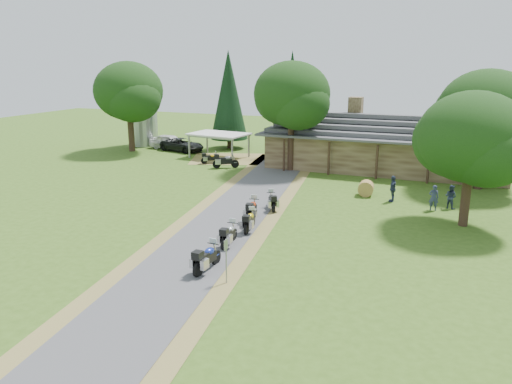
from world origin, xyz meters
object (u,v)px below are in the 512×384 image
at_px(motorcycle_row_c, 250,220).
at_px(motorcycle_carport_b, 226,160).
at_px(silo, 143,117).
at_px(car_dark_suv, 182,142).
at_px(motorcycle_row_d, 252,208).
at_px(motorcycle_row_b, 229,233).
at_px(motorcycle_row_e, 272,200).
at_px(motorcycle_row_a, 207,256).
at_px(hay_bale, 366,188).
at_px(car_white_sedan, 170,140).
at_px(motorcycle_carport_a, 211,158).
at_px(lodge, 385,141).
at_px(carport, 219,145).

height_order(motorcycle_row_c, motorcycle_carport_b, motorcycle_carport_b).
height_order(silo, car_dark_suv, silo).
bearing_deg(motorcycle_row_c, motorcycle_row_d, 9.99).
xyz_separation_m(motorcycle_row_b, motorcycle_row_e, (-0.15, 6.95, -0.03)).
height_order(motorcycle_row_d, motorcycle_row_e, motorcycle_row_d).
height_order(silo, motorcycle_carport_b, silo).
height_order(silo, motorcycle_row_a, silo).
relative_size(motorcycle_carport_b, hay_bale, 1.92).
distance_m(motorcycle_row_b, motorcycle_row_d, 4.55).
relative_size(silo, car_white_sedan, 1.06).
xyz_separation_m(motorcycle_row_c, motorcycle_carport_b, (-8.60, 14.95, 0.08)).
bearing_deg(motorcycle_row_c, car_white_sedan, 32.25).
bearing_deg(motorcycle_row_a, motorcycle_carport_a, 30.73).
distance_m(lodge, car_dark_suv, 21.37).
height_order(lodge, hay_bale, lodge).
bearing_deg(motorcycle_row_e, car_dark_suv, 15.75).
relative_size(carport, motorcycle_row_d, 2.76).
relative_size(car_dark_suv, motorcycle_row_c, 2.90).
height_order(lodge, motorcycle_carport_a, lodge).
relative_size(car_white_sedan, motorcycle_row_b, 3.17).
bearing_deg(motorcycle_row_e, carport, 7.89).
relative_size(lodge, motorcycle_row_e, 11.90).
bearing_deg(motorcycle_carport_a, motorcycle_row_b, -97.46).
relative_size(motorcycle_row_d, motorcycle_row_e, 1.13).
distance_m(motorcycle_row_b, hay_bale, 13.60).
relative_size(silo, motorcycle_row_c, 3.39).
bearing_deg(car_dark_suv, car_white_sedan, 81.85).
distance_m(motorcycle_row_c, motorcycle_carport_b, 17.25).
distance_m(silo, motorcycle_carport_a, 13.78).
relative_size(motorcycle_row_c, motorcycle_carport_a, 1.11).
relative_size(car_dark_suv, motorcycle_row_a, 2.70).
xyz_separation_m(lodge, silo, (-27.30, 2.61, 0.71)).
distance_m(motorcycle_row_a, motorcycle_row_b, 3.40).
distance_m(motorcycle_row_d, motorcycle_carport_b, 15.20).
bearing_deg(motorcycle_row_b, motorcycle_row_d, 2.15).
bearing_deg(hay_bale, lodge, 90.81).
bearing_deg(carport, motorcycle_carport_a, -71.38).
height_order(carport, car_dark_suv, carport).
height_order(motorcycle_row_b, motorcycle_carport_b, motorcycle_carport_b).
distance_m(motorcycle_carport_a, hay_bale, 16.75).
distance_m(carport, car_dark_suv, 5.49).
distance_m(motorcycle_row_c, motorcycle_carport_a, 19.50).
height_order(car_white_sedan, car_dark_suv, car_dark_suv).
height_order(car_white_sedan, motorcycle_row_e, car_white_sedan).
bearing_deg(motorcycle_row_b, motorcycle_carport_b, 21.21).
distance_m(carport, car_white_sedan, 7.58).
xyz_separation_m(lodge, motorcycle_carport_b, (-13.29, -5.23, -1.73)).
bearing_deg(motorcycle_row_a, motorcycle_row_d, 11.26).
bearing_deg(car_dark_suv, motorcycle_row_d, -127.14).
xyz_separation_m(motorcycle_row_c, motorcycle_row_d, (-0.66, 1.99, 0.05)).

